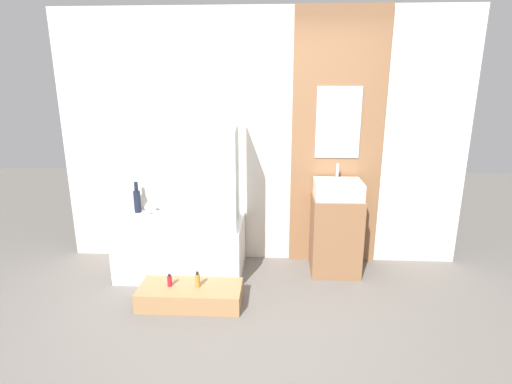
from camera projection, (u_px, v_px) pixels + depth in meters
The scene contains 12 objects.
ground_plane at pixel (252, 346), 2.97m from camera, with size 12.00×12.00×0.00m, color #605B56.
wall_tiled_back at pixel (261, 141), 4.14m from camera, with size 4.20×0.06×2.60m, color beige.
wall_wood_accent at pixel (337, 141), 4.05m from camera, with size 0.92×0.04×2.60m.
bathtub at pixel (182, 246), 4.07m from camera, with size 1.23×0.70×0.54m.
glass_shower_screen at pixel (238, 172), 3.78m from camera, with size 0.01×0.55×1.05m, color silver.
wooden_step_bench at pixel (191, 295), 3.51m from camera, with size 0.90×0.38×0.17m, color #997047.
vanity_cabinet at pixel (335, 234), 4.05m from camera, with size 0.48×0.46×0.79m, color brown.
sink at pixel (338, 189), 3.93m from camera, with size 0.46×0.39×0.32m.
vase_tall_dark at pixel (137, 200), 4.24m from camera, with size 0.07×0.07×0.33m.
vase_round_light at pixel (150, 208), 4.23m from camera, with size 0.12×0.12×0.12m, color white.
bottle_soap_primary at pixel (170, 281), 3.49m from camera, with size 0.04×0.04×0.11m.
bottle_soap_secondary at pixel (197, 280), 3.47m from camera, with size 0.04×0.04×0.14m.
Camera 1 is at (0.17, -2.55, 1.91)m, focal length 28.00 mm.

